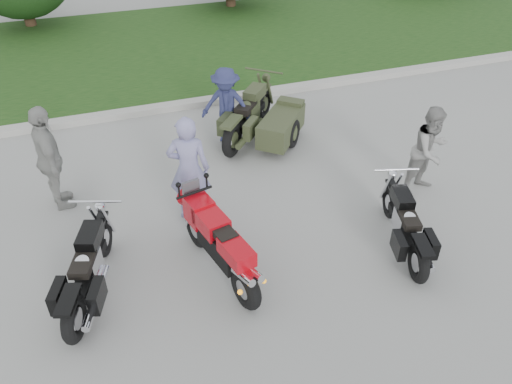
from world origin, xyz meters
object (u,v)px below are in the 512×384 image
object	(u,v)px
cruiser_right	(406,228)
person_stripe	(189,169)
person_denim	(226,106)
person_back	(50,159)
cruiser_left	(88,273)
person_grey	(430,150)
sportbike_red	(220,244)
cruiser_sidecar	(267,122)

from	to	relation	value
cruiser_right	person_stripe	bearing A→B (deg)	162.81
person_denim	person_back	distance (m)	3.65
cruiser_left	person_denim	bearing A→B (deg)	68.36
person_stripe	person_denim	distance (m)	2.65
person_grey	person_denim	bearing A→B (deg)	118.03
person_stripe	person_denim	world-z (taller)	person_stripe
person_back	sportbike_red	bearing A→B (deg)	-150.16
person_grey	person_denim	size ratio (longest dim) A/B	1.02
cruiser_right	person_stripe	world-z (taller)	person_stripe
person_stripe	sportbike_red	bearing A→B (deg)	110.86
sportbike_red	cruiser_sidecar	size ratio (longest dim) A/B	0.91
person_denim	cruiser_sidecar	bearing A→B (deg)	6.40
person_stripe	person_grey	size ratio (longest dim) A/B	1.14
cruiser_left	person_denim	xyz separation A→B (m)	(3.09, 3.62, 0.37)
cruiser_left	sportbike_red	bearing A→B (deg)	12.51
sportbike_red	cruiser_sidecar	xyz separation A→B (m)	(2.02, 3.49, -0.14)
cruiser_right	person_back	xyz separation A→B (m)	(-5.05, 2.99, 0.54)
person_back	cruiser_sidecar	bearing A→B (deg)	-88.23
person_stripe	person_back	xyz separation A→B (m)	(-2.12, 1.06, 0.01)
sportbike_red	person_back	world-z (taller)	person_back
cruiser_right	cruiser_sidecar	distance (m)	3.98
sportbike_red	cruiser_sidecar	world-z (taller)	sportbike_red
cruiser_right	person_stripe	xyz separation A→B (m)	(-2.93, 1.93, 0.53)
person_stripe	person_denim	xyz separation A→B (m)	(1.31, 2.29, -0.13)
cruiser_sidecar	person_denim	xyz separation A→B (m)	(-0.77, 0.34, 0.35)
cruiser_right	cruiser_sidecar	bearing A→B (deg)	118.46
cruiser_left	person_grey	world-z (taller)	person_grey
cruiser_left	person_denim	world-z (taller)	person_denim
sportbike_red	person_grey	size ratio (longest dim) A/B	1.28
person_denim	cruiser_left	bearing A→B (deg)	-100.64
cruiser_right	person_grey	distance (m)	1.84
sportbike_red	person_stripe	bearing A→B (deg)	79.46
person_denim	cruiser_right	bearing A→B (deg)	-39.13
sportbike_red	person_grey	world-z (taller)	person_grey
sportbike_red	person_grey	distance (m)	4.21
cruiser_right	sportbike_red	bearing A→B (deg)	-171.79
sportbike_red	cruiser_sidecar	bearing A→B (deg)	46.94
cruiser_right	cruiser_sidecar	size ratio (longest dim) A/B	0.89
person_stripe	cruiser_sidecar	bearing A→B (deg)	-118.39
person_grey	person_back	xyz separation A→B (m)	(-6.29, 1.70, 0.13)
cruiser_sidecar	person_stripe	bearing A→B (deg)	-95.86
sportbike_red	cruiser_right	size ratio (longest dim) A/B	1.02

